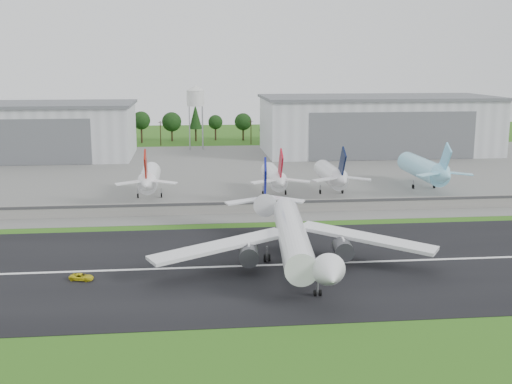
{
  "coord_description": "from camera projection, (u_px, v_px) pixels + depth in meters",
  "views": [
    {
      "loc": [
        -8.89,
        -112.35,
        40.47
      ],
      "look_at": [
        7.39,
        40.0,
        9.0
      ],
      "focal_mm": 45.0,
      "sensor_mm": 36.0,
      "label": 1
    }
  ],
  "objects": [
    {
      "name": "ground",
      "position": [
        239.0,
        284.0,
        118.5
      ],
      "size": [
        600.0,
        600.0,
        0.0
      ],
      "primitive_type": "plane",
      "color": "#2F5F16",
      "rests_on": "ground"
    },
    {
      "name": "hangar_east",
      "position": [
        377.0,
        125.0,
        284.4
      ],
      "size": [
        102.0,
        47.0,
        25.2
      ],
      "color": "silver",
      "rests_on": "ground"
    },
    {
      "name": "parked_jet_red_a",
      "position": [
        149.0,
        179.0,
        189.68
      ],
      "size": [
        7.36,
        31.29,
        16.71
      ],
      "color": "white",
      "rests_on": "ground"
    },
    {
      "name": "parked_jet_navy",
      "position": [
        333.0,
        175.0,
        195.46
      ],
      "size": [
        7.36,
        31.29,
        16.61
      ],
      "color": "silver",
      "rests_on": "ground"
    },
    {
      "name": "runway_centerline",
      "position": [
        235.0,
        266.0,
        128.22
      ],
      "size": [
        220.0,
        1.0,
        0.02
      ],
      "primitive_type": "cube",
      "color": "white",
      "rests_on": "runway"
    },
    {
      "name": "runway",
      "position": [
        235.0,
        266.0,
        128.23
      ],
      "size": [
        320.0,
        60.0,
        0.1
      ],
      "primitive_type": "cube",
      "color": "black",
      "rests_on": "ground"
    },
    {
      "name": "parked_jet_red_b",
      "position": [
        275.0,
        177.0,
        193.61
      ],
      "size": [
        7.36,
        31.29,
        16.36
      ],
      "color": "white",
      "rests_on": "ground"
    },
    {
      "name": "apron",
      "position": [
        213.0,
        173.0,
        235.37
      ],
      "size": [
        320.0,
        150.0,
        0.1
      ],
      "primitive_type": "cube",
      "color": "slate",
      "rests_on": "ground"
    },
    {
      "name": "ground_vehicle",
      "position": [
        82.0,
        277.0,
        120.02
      ],
      "size": [
        4.91,
        3.2,
        1.25
      ],
      "primitive_type": "imported",
      "rotation": [
        0.0,
        0.0,
        1.3
      ],
      "color": "gold",
      "rests_on": "runway"
    },
    {
      "name": "parked_jet_skyblue",
      "position": [
        426.0,
        169.0,
        203.58
      ],
      "size": [
        7.36,
        37.29,
        17.13
      ],
      "color": "#90DDFA",
      "rests_on": "ground"
    },
    {
      "name": "utility_poles",
      "position": [
        206.0,
        145.0,
        313.3
      ],
      "size": [
        230.0,
        3.0,
        12.0
      ],
      "primitive_type": null,
      "color": "black",
      "rests_on": "ground"
    },
    {
      "name": "treeline",
      "position": [
        205.0,
        141.0,
        327.91
      ],
      "size": [
        320.0,
        16.0,
        22.0
      ],
      "primitive_type": null,
      "color": "black",
      "rests_on": "ground"
    },
    {
      "name": "main_airliner",
      "position": [
        293.0,
        242.0,
        128.03
      ],
      "size": [
        57.05,
        59.27,
        18.17
      ],
      "rotation": [
        0.0,
        0.0,
        3.05
      ],
      "color": "white",
      "rests_on": "runway"
    },
    {
      "name": "blast_fence",
      "position": [
        223.0,
        208.0,
        171.69
      ],
      "size": [
        240.0,
        0.61,
        3.5
      ],
      "color": "gray",
      "rests_on": "ground"
    },
    {
      "name": "water_tower",
      "position": [
        195.0,
        96.0,
        293.23
      ],
      "size": [
        8.4,
        8.4,
        29.4
      ],
      "color": "#99999E",
      "rests_on": "ground"
    },
    {
      "name": "hangar_west",
      "position": [
        17.0,
        131.0,
        268.47
      ],
      "size": [
        97.0,
        44.0,
        23.2
      ],
      "color": "silver",
      "rests_on": "ground"
    }
  ]
}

